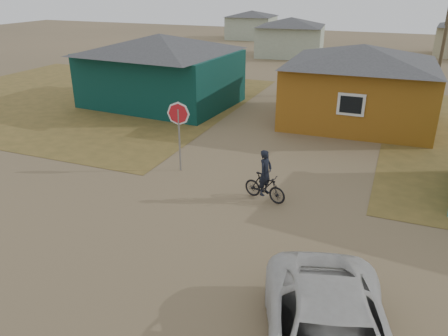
# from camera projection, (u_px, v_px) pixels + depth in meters

# --- Properties ---
(ground) EXTENTS (120.00, 120.00, 0.00)m
(ground) POSITION_uv_depth(u_px,v_px,m) (193.00, 257.00, 11.44)
(ground) COLOR #7A6546
(grass_nw) EXTENTS (20.00, 18.00, 0.00)m
(grass_nw) POSITION_uv_depth(u_px,v_px,m) (82.00, 97.00, 27.35)
(grass_nw) COLOR brown
(grass_nw) RESTS_ON ground
(house_teal) EXTENTS (8.93, 7.08, 4.00)m
(house_teal) POSITION_uv_depth(u_px,v_px,m) (161.00, 69.00, 25.07)
(house_teal) COLOR #082F2A
(house_teal) RESTS_ON ground
(house_yellow) EXTENTS (7.72, 6.76, 3.90)m
(house_yellow) POSITION_uv_depth(u_px,v_px,m) (359.00, 83.00, 21.73)
(house_yellow) COLOR #8F5716
(house_yellow) RESTS_ON ground
(house_pale_west) EXTENTS (7.04, 6.15, 3.60)m
(house_pale_west) POSITION_uv_depth(u_px,v_px,m) (290.00, 36.00, 41.77)
(house_pale_west) COLOR #A7B39A
(house_pale_west) RESTS_ON ground
(house_pale_north) EXTENTS (6.28, 5.81, 3.40)m
(house_pale_north) POSITION_uv_depth(u_px,v_px,m) (251.00, 24.00, 54.80)
(house_pale_north) COLOR #A7B39A
(house_pale_north) RESTS_ON ground
(utility_pole_near) EXTENTS (1.40, 0.20, 8.00)m
(utility_pole_near) POSITION_uv_depth(u_px,v_px,m) (447.00, 27.00, 26.33)
(utility_pole_near) COLOR #4D422E
(utility_pole_near) RESTS_ON ground
(utility_pole_far) EXTENTS (1.40, 0.20, 8.00)m
(utility_pole_far) POSITION_uv_depth(u_px,v_px,m) (448.00, 12.00, 39.63)
(utility_pole_far) COLOR #4D422E
(utility_pole_far) RESTS_ON ground
(stop_sign) EXTENTS (0.85, 0.29, 2.68)m
(stop_sign) POSITION_uv_depth(u_px,v_px,m) (179.00, 121.00, 15.96)
(stop_sign) COLOR gray
(stop_sign) RESTS_ON ground
(cyclist) EXTENTS (1.60, 0.83, 1.74)m
(cyclist) POSITION_uv_depth(u_px,v_px,m) (265.00, 182.00, 14.21)
(cyclist) COLOR black
(cyclist) RESTS_ON ground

